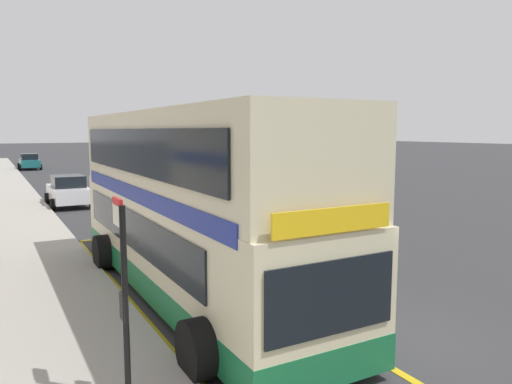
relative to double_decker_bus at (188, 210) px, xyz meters
name	(u,v)px	position (x,y,z in m)	size (l,w,h in m)	color
ground_plane	(88,183)	(2.46, 27.46, -2.07)	(260.00, 260.00, 0.00)	#333335
double_decker_bus	(188,210)	(0.00, 0.00, 0.00)	(3.28, 11.25, 4.40)	beige
bus_bay_markings	(190,291)	(0.04, 0.09, -2.06)	(3.17, 14.23, 0.01)	gold
bus_stop_sign	(123,283)	(-2.58, -4.13, -0.26)	(0.09, 0.51, 2.86)	black
parked_car_teal_across	(29,162)	(-0.34, 43.80, -1.27)	(2.09, 4.20, 1.62)	#196066
parked_car_black_kerbside	(164,174)	(7.12, 23.21, -1.27)	(2.09, 4.20, 1.62)	black
parked_car_white_ahead	(69,191)	(-0.48, 16.16, -1.27)	(2.09, 4.20, 1.62)	silver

